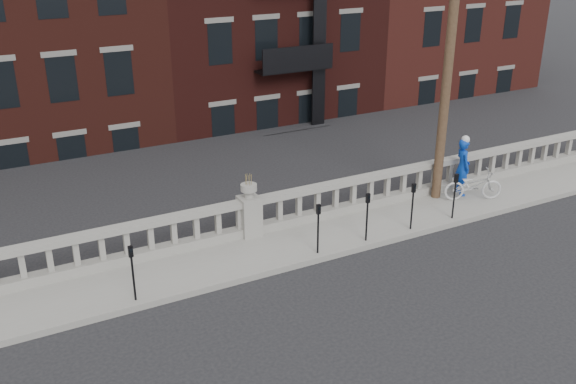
% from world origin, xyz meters
% --- Properties ---
extents(ground, '(120.00, 120.00, 0.00)m').
position_xyz_m(ground, '(0.00, 0.00, 0.00)').
color(ground, black).
rests_on(ground, ground).
extents(sidewalk, '(32.00, 2.20, 0.15)m').
position_xyz_m(sidewalk, '(0.00, 3.00, 0.07)').
color(sidewalk, gray).
rests_on(sidewalk, ground).
extents(balustrade, '(28.00, 0.34, 1.03)m').
position_xyz_m(balustrade, '(0.00, 3.95, 0.64)').
color(balustrade, gray).
rests_on(balustrade, sidewalk).
extents(planter_pedestal, '(0.55, 0.55, 1.76)m').
position_xyz_m(planter_pedestal, '(0.00, 3.95, 0.83)').
color(planter_pedestal, gray).
rests_on(planter_pedestal, sidewalk).
extents(lower_level, '(80.00, 44.00, 20.80)m').
position_xyz_m(lower_level, '(0.56, 23.04, 2.63)').
color(lower_level, '#605E59').
rests_on(lower_level, ground).
extents(utility_pole, '(1.60, 0.28, 10.00)m').
position_xyz_m(utility_pole, '(6.20, 3.60, 5.24)').
color(utility_pole, '#422D1E').
rests_on(utility_pole, sidewalk).
extents(parking_meter_a, '(0.10, 0.09, 1.36)m').
position_xyz_m(parking_meter_a, '(-3.68, 2.15, 1.00)').
color(parking_meter_a, black).
rests_on(parking_meter_a, sidewalk).
extents(parking_meter_b, '(0.10, 0.09, 1.36)m').
position_xyz_m(parking_meter_b, '(1.09, 2.15, 1.00)').
color(parking_meter_b, black).
rests_on(parking_meter_b, sidewalk).
extents(parking_meter_c, '(0.10, 0.09, 1.36)m').
position_xyz_m(parking_meter_c, '(2.59, 2.15, 1.00)').
color(parking_meter_c, black).
rests_on(parking_meter_c, sidewalk).
extents(parking_meter_d, '(0.10, 0.09, 1.36)m').
position_xyz_m(parking_meter_d, '(4.09, 2.15, 1.00)').
color(parking_meter_d, black).
rests_on(parking_meter_d, sidewalk).
extents(parking_meter_e, '(0.10, 0.09, 1.36)m').
position_xyz_m(parking_meter_e, '(5.59, 2.15, 1.00)').
color(parking_meter_e, black).
rests_on(parking_meter_e, sidewalk).
extents(bicycle, '(1.89, 1.26, 0.94)m').
position_xyz_m(bicycle, '(7.05, 2.92, 0.62)').
color(bicycle, silver).
rests_on(bicycle, sidewalk).
extents(cyclist, '(0.61, 0.76, 1.80)m').
position_xyz_m(cyclist, '(7.02, 3.43, 1.05)').
color(cyclist, '#0B37AD').
rests_on(cyclist, sidewalk).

